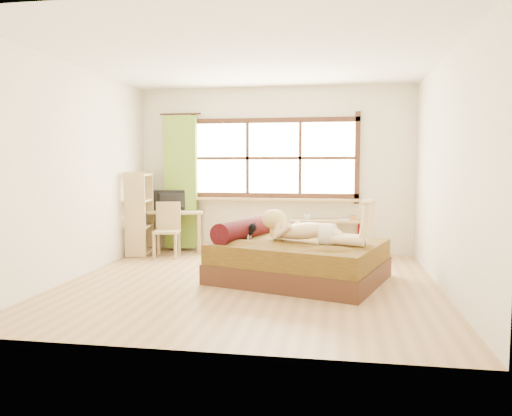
% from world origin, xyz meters
% --- Properties ---
extents(floor, '(4.50, 4.50, 0.00)m').
position_xyz_m(floor, '(0.00, 0.00, 0.00)').
color(floor, '#9E754C').
rests_on(floor, ground).
extents(ceiling, '(4.50, 4.50, 0.00)m').
position_xyz_m(ceiling, '(0.00, 0.00, 2.70)').
color(ceiling, white).
rests_on(ceiling, wall_back).
extents(wall_back, '(4.50, 0.00, 4.50)m').
position_xyz_m(wall_back, '(0.00, 2.25, 1.35)').
color(wall_back, silver).
rests_on(wall_back, floor).
extents(wall_front, '(4.50, 0.00, 4.50)m').
position_xyz_m(wall_front, '(0.00, -2.25, 1.35)').
color(wall_front, silver).
rests_on(wall_front, floor).
extents(wall_left, '(0.00, 4.50, 4.50)m').
position_xyz_m(wall_left, '(-2.25, 0.00, 1.35)').
color(wall_left, silver).
rests_on(wall_left, floor).
extents(wall_right, '(0.00, 4.50, 4.50)m').
position_xyz_m(wall_right, '(2.25, 0.00, 1.35)').
color(wall_right, silver).
rests_on(wall_right, floor).
extents(window, '(2.80, 0.16, 1.46)m').
position_xyz_m(window, '(0.00, 2.22, 1.51)').
color(window, '#FFEDBF').
rests_on(window, wall_back).
extents(curtain, '(0.55, 0.10, 2.20)m').
position_xyz_m(curtain, '(-1.55, 2.13, 1.15)').
color(curtain, '#4E7B21').
rests_on(curtain, wall_back).
extents(bed, '(2.34, 2.08, 0.74)m').
position_xyz_m(bed, '(0.53, 0.29, 0.26)').
color(bed, '#341B0F').
rests_on(bed, floor).
extents(woman, '(1.42, 0.79, 0.59)m').
position_xyz_m(woman, '(0.73, 0.23, 0.78)').
color(woman, beige).
rests_on(woman, bed).
extents(kitten, '(0.31, 0.20, 0.23)m').
position_xyz_m(kitten, '(-0.14, 0.38, 0.61)').
color(kitten, black).
rests_on(kitten, bed).
extents(desk, '(1.16, 0.67, 0.68)m').
position_xyz_m(desk, '(-1.69, 1.95, 0.59)').
color(desk, tan).
rests_on(desk, floor).
extents(monitor, '(0.59, 0.17, 0.34)m').
position_xyz_m(monitor, '(-1.69, 2.00, 0.85)').
color(monitor, black).
rests_on(monitor, desk).
extents(chair, '(0.44, 0.44, 0.86)m').
position_xyz_m(chair, '(-1.60, 1.58, 0.48)').
color(chair, tan).
rests_on(chair, floor).
extents(pipe_shelf, '(1.16, 0.35, 0.65)m').
position_xyz_m(pipe_shelf, '(0.88, 2.07, 0.42)').
color(pipe_shelf, tan).
rests_on(pipe_shelf, floor).
extents(cup, '(0.12, 0.12, 0.09)m').
position_xyz_m(cup, '(0.57, 2.07, 0.62)').
color(cup, gray).
rests_on(cup, pipe_shelf).
extents(book, '(0.18, 0.23, 0.02)m').
position_xyz_m(book, '(1.07, 2.07, 0.58)').
color(book, gray).
rests_on(book, pipe_shelf).
extents(bookshelf, '(0.40, 0.61, 1.32)m').
position_xyz_m(bookshelf, '(-2.08, 1.62, 0.67)').
color(bookshelf, tan).
rests_on(bookshelf, floor).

